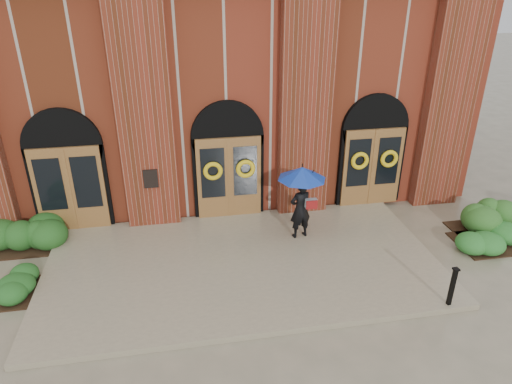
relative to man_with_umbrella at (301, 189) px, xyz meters
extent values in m
plane|color=gray|center=(-1.77, -1.12, -1.63)|extent=(90.00, 90.00, 0.00)
cube|color=gray|center=(-1.77, -0.97, -1.55)|extent=(10.00, 5.30, 0.15)
cube|color=maroon|center=(-1.77, 7.78, 1.87)|extent=(16.00, 12.00, 7.00)
cube|color=black|center=(-4.02, 1.35, 0.02)|extent=(0.40, 0.05, 0.55)
cube|color=maroon|center=(-4.02, 1.61, 1.87)|extent=(1.50, 0.45, 7.00)
cube|color=maroon|center=(0.48, 1.61, 1.87)|extent=(1.50, 0.45, 7.00)
cube|color=maroon|center=(4.98, 1.61, 1.87)|extent=(1.50, 0.45, 7.00)
cube|color=olive|center=(-6.27, 1.59, -0.23)|extent=(1.90, 0.10, 2.50)
cylinder|color=black|center=(-6.27, 1.73, 1.02)|extent=(2.10, 0.22, 2.10)
cube|color=olive|center=(-1.77, 1.59, -0.23)|extent=(1.90, 0.10, 2.50)
cylinder|color=black|center=(-1.77, 1.73, 1.02)|extent=(2.10, 0.22, 2.10)
cube|color=olive|center=(2.73, 1.59, -0.23)|extent=(1.90, 0.10, 2.50)
cylinder|color=black|center=(2.73, 1.73, 1.02)|extent=(2.10, 0.22, 2.10)
torus|color=yellow|center=(-2.25, 1.47, 0.07)|extent=(0.57, 0.13, 0.57)
torus|color=yellow|center=(-1.29, 1.47, 0.07)|extent=(0.57, 0.13, 0.57)
torus|color=yellow|center=(2.25, 1.47, 0.07)|extent=(0.57, 0.13, 0.57)
torus|color=yellow|center=(3.21, 1.47, 0.07)|extent=(0.57, 0.13, 0.57)
imported|color=black|center=(0.00, 0.00, -0.62)|extent=(0.70, 0.54, 1.71)
cone|color=#14369E|center=(0.00, 0.00, 0.46)|extent=(1.58, 1.58, 0.34)
cylinder|color=black|center=(0.05, -0.05, 0.01)|extent=(0.02, 0.02, 0.57)
cube|color=#ADB0B2|center=(0.25, -0.13, -0.39)|extent=(0.35, 0.23, 0.25)
cube|color=maroon|center=(0.25, -0.23, -0.39)|extent=(0.32, 0.09, 0.25)
cube|color=black|center=(2.53, -3.47, -1.01)|extent=(0.09, 0.09, 0.93)
cube|color=black|center=(2.53, -3.47, -0.53)|extent=(0.14, 0.14, 0.04)
ellipsoid|color=#2B5B20|center=(6.23, -0.50, -1.24)|extent=(3.01, 1.20, 0.77)
ellipsoid|color=#1E511B|center=(-6.87, -1.13, -1.40)|extent=(1.30, 1.11, 0.46)
ellipsoid|color=#256524|center=(5.10, -1.12, -1.37)|extent=(1.44, 1.23, 0.51)
camera|label=1|loc=(-3.19, -10.72, 5.25)|focal=32.00mm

